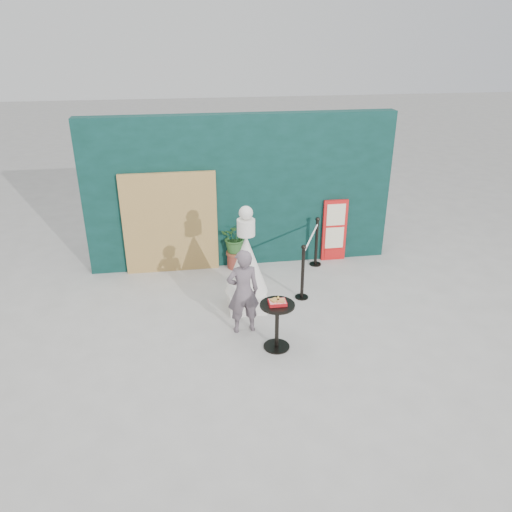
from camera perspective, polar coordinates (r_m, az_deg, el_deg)
name	(u,v)px	position (r m, az deg, el deg)	size (l,w,h in m)	color
ground	(268,348)	(7.69, 1.39, -10.51)	(60.00, 60.00, 0.00)	#ADAAA5
back_wall	(241,192)	(9.85, -1.75, 7.33)	(6.00, 0.30, 3.00)	black
bamboo_fence	(170,223)	(9.75, -9.76, 3.69)	(1.80, 0.08, 2.00)	tan
woman	(243,292)	(7.75, -1.49, -4.08)	(0.51, 0.34, 1.41)	#675860
menu_board	(334,230)	(10.35, 8.96, 2.91)	(0.50, 0.07, 1.30)	red
statue	(246,268)	(8.36, -1.11, -1.42)	(0.72, 0.72, 1.86)	white
cafe_table	(277,319)	(7.46, 2.42, -7.20)	(0.52, 0.52, 0.75)	black
food_basket	(278,302)	(7.31, 2.47, -5.26)	(0.26, 0.19, 0.11)	#B31318
planter	(236,241)	(9.91, -2.35, 1.73)	(0.58, 0.50, 0.99)	brown
stanchion_barrier	(310,257)	(9.47, 6.19, -0.07)	(0.84, 1.54, 1.03)	black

